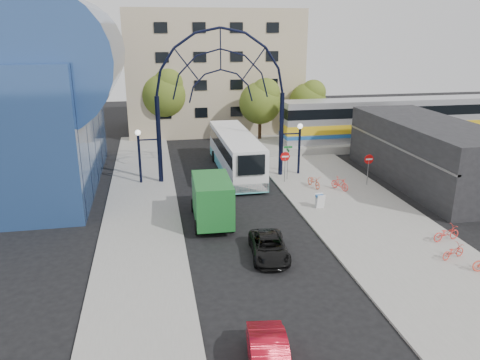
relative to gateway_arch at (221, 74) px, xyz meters
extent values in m
plane|color=black|center=(0.00, -14.00, -8.56)|extent=(120.00, 120.00, 0.00)
cube|color=gray|center=(8.00, -10.00, -8.50)|extent=(8.00, 56.00, 0.12)
cube|color=gray|center=(-6.50, -8.00, -8.50)|extent=(5.00, 50.00, 0.12)
cylinder|color=black|center=(-5.00, 0.00, -5.06)|extent=(0.36, 0.36, 7.00)
cylinder|color=black|center=(5.00, 0.00, -5.06)|extent=(0.36, 0.36, 7.00)
cylinder|color=black|center=(-6.60, 0.00, -6.56)|extent=(0.20, 0.20, 4.00)
cylinder|color=black|center=(6.60, 0.00, -6.56)|extent=(0.20, 0.20, 4.00)
sphere|color=white|center=(-6.60, 0.00, -4.36)|extent=(0.44, 0.44, 0.44)
sphere|color=white|center=(6.60, 0.00, -4.36)|extent=(0.44, 0.44, 0.44)
cylinder|color=slate|center=(4.80, -2.00, -7.34)|extent=(0.06, 0.06, 2.20)
cylinder|color=red|center=(4.80, -2.00, -6.34)|extent=(0.80, 0.04, 0.80)
cube|color=white|center=(4.80, -2.03, -6.34)|extent=(0.55, 0.02, 0.12)
cylinder|color=slate|center=(11.00, -4.00, -7.34)|extent=(0.06, 0.06, 2.20)
cylinder|color=red|center=(11.00, -4.00, -6.34)|extent=(0.76, 0.04, 0.76)
cube|color=white|center=(11.00, -4.03, -6.34)|extent=(0.55, 0.02, 0.12)
cylinder|color=slate|center=(5.20, -1.40, -7.04)|extent=(0.05, 0.05, 2.80)
cube|color=#146626|center=(5.20, -1.40, -5.74)|extent=(0.70, 0.03, 0.18)
cube|color=#146626|center=(5.20, -1.40, -5.99)|extent=(0.03, 0.70, 0.18)
cube|color=white|center=(5.60, -8.20, -7.94)|extent=(0.55, 0.26, 0.99)
cube|color=white|center=(5.60, -7.85, -7.94)|extent=(0.55, 0.26, 0.99)
cube|color=#1E59A5|center=(5.60, -8.02, -7.61)|extent=(0.55, 0.42, 0.14)
cylinder|color=#2C4C86|center=(-12.00, 1.00, 1.44)|extent=(9.00, 16.00, 9.00)
cube|color=black|center=(16.00, -4.00, -6.06)|extent=(6.00, 16.00, 5.00)
cube|color=tan|center=(2.00, 21.00, -1.56)|extent=(20.00, 12.00, 14.00)
cube|color=gray|center=(20.00, 8.00, -8.16)|extent=(32.00, 5.00, 0.80)
cube|color=#B7B7BC|center=(20.00, 8.00, -5.66)|extent=(25.00, 3.00, 4.20)
cube|color=gold|center=(20.00, 8.00, -6.26)|extent=(25.10, 3.05, 0.90)
cube|color=black|center=(20.00, 8.00, -4.66)|extent=(25.05, 3.05, 1.00)
cube|color=#1E59A5|center=(20.00, 8.00, -6.96)|extent=(25.10, 3.05, 0.35)
cylinder|color=#382314|center=(6.00, 12.00, -7.30)|extent=(0.36, 0.36, 2.52)
sphere|color=#446219|center=(6.00, 12.00, -4.22)|extent=(4.48, 4.48, 4.48)
sphere|color=#446219|center=(6.50, 11.70, -3.10)|extent=(3.08, 3.08, 3.08)
cylinder|color=#382314|center=(-4.00, 16.00, -7.12)|extent=(0.36, 0.36, 2.88)
sphere|color=#446219|center=(-4.00, 16.00, -3.60)|extent=(5.12, 5.12, 5.12)
sphere|color=#446219|center=(-3.50, 15.70, -2.32)|extent=(3.52, 3.52, 3.52)
cylinder|color=#382314|center=(12.00, 14.00, -7.39)|extent=(0.36, 0.36, 2.34)
sphere|color=#446219|center=(12.00, 14.00, -4.53)|extent=(4.16, 4.16, 4.16)
sphere|color=#446219|center=(12.50, 13.70, -3.49)|extent=(2.86, 2.86, 2.86)
cube|color=white|center=(1.43, 1.57, -6.68)|extent=(2.82, 12.34, 3.11)
cube|color=#5FD0D4|center=(1.43, 1.57, -7.97)|extent=(2.85, 12.34, 0.75)
cube|color=black|center=(1.43, 1.57, -6.04)|extent=(2.87, 12.09, 0.96)
cube|color=black|center=(1.47, -4.66, -6.09)|extent=(2.02, 0.16, 1.50)
cube|color=black|center=(1.39, 7.68, -6.84)|extent=(2.57, 0.21, 1.71)
cylinder|color=black|center=(0.07, 5.38, -8.04)|extent=(0.31, 1.03, 1.03)
cylinder|color=black|center=(2.74, 5.40, -8.04)|extent=(0.31, 1.03, 1.03)
cylinder|color=black|center=(0.13, -3.00, -8.04)|extent=(0.31, 1.03, 1.03)
cylinder|color=black|center=(2.79, -2.98, -8.04)|extent=(0.31, 1.03, 1.03)
cube|color=black|center=(-1.97, -6.63, -7.52)|extent=(2.23, 2.32, 2.07)
cube|color=black|center=(-1.93, -5.50, -7.10)|extent=(1.88, 0.15, 0.94)
cube|color=#1A6527|center=(-2.05, -9.45, -6.77)|extent=(2.38, 4.39, 2.63)
cylinder|color=black|center=(-3.05, -6.88, -8.11)|extent=(0.27, 0.91, 0.90)
cylinder|color=black|center=(-0.89, -6.94, -8.11)|extent=(0.27, 0.91, 0.90)
cylinder|color=black|center=(-3.16, -10.54, -8.11)|extent=(0.27, 0.91, 0.90)
cylinder|color=black|center=(-1.00, -10.60, -8.11)|extent=(0.27, 0.91, 0.90)
imported|color=black|center=(0.41, -14.21, -7.98)|extent=(2.34, 4.35, 1.16)
imported|color=#A80A1B|center=(-1.85, -23.16, -7.90)|extent=(1.89, 4.15, 1.32)
imported|color=#DB4C2B|center=(6.68, -3.72, -7.96)|extent=(0.95, 1.88, 0.95)
imported|color=#FF3B33|center=(8.41, -4.73, -7.94)|extent=(1.18, 1.69, 1.00)
imported|color=red|center=(11.02, -14.41, -7.97)|extent=(1.86, 0.90, 0.94)
imported|color=red|center=(10.05, -16.49, -8.03)|extent=(1.64, 0.94, 0.82)
camera|label=1|loc=(-5.50, -36.62, 3.42)|focal=35.00mm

